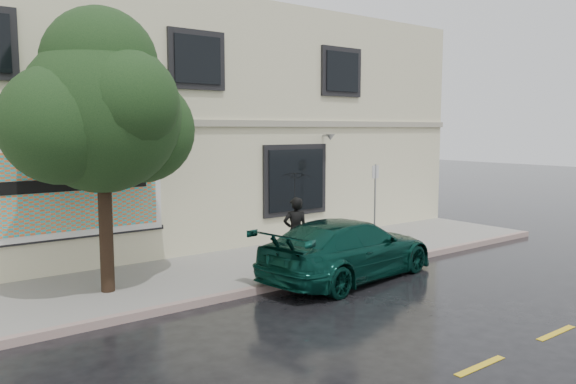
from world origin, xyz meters
TOP-DOWN VIEW (x-y plane):
  - ground at (0.00, 0.00)m, footprint 90.00×90.00m
  - sidewalk at (0.00, 3.25)m, footprint 20.00×3.50m
  - curb at (0.00, 1.50)m, footprint 20.00×0.18m
  - road_marking at (0.00, -3.50)m, footprint 19.00×0.12m
  - building at (0.00, 9.00)m, footprint 20.00×8.12m
  - billboard at (-3.20, 4.92)m, footprint 4.30×0.16m
  - car at (1.81, 1.20)m, footprint 5.07×2.82m
  - pedestrian at (1.21, 2.41)m, footprint 0.71×0.58m
  - umbrella at (1.21, 2.41)m, footprint 1.05×1.05m
  - street_tree at (-3.14, 3.07)m, footprint 3.12×3.12m
  - sign_pole at (4.75, 3.20)m, footprint 0.28×0.05m

SIDE VIEW (x-z plane):
  - ground at x=0.00m, z-range 0.00..0.00m
  - road_marking at x=0.00m, z-range 0.00..0.01m
  - sidewalk at x=0.00m, z-range 0.00..0.15m
  - curb at x=0.00m, z-range -0.01..0.15m
  - car at x=1.81m, z-range 0.00..1.40m
  - pedestrian at x=1.21m, z-range 0.15..1.83m
  - sign_pole at x=4.75m, z-range 0.40..2.69m
  - billboard at x=-3.20m, z-range 0.95..3.15m
  - umbrella at x=1.21m, z-range 1.83..2.46m
  - building at x=0.00m, z-range 0.00..7.00m
  - street_tree at x=-3.14m, z-range 1.15..6.30m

